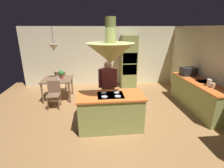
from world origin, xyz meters
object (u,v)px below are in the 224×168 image
at_px(cup_on_table, 59,79).
at_px(microwave_on_counter, 188,71).
at_px(dining_table, 57,82).
at_px(chair_facing_island, 54,93).
at_px(person_at_island, 108,85).
at_px(oven_tower, 128,62).
at_px(chair_by_back_wall, 61,80).
at_px(potted_plant_on_table, 61,74).
at_px(canister_sugar, 209,83).
at_px(kitchen_island, 111,112).
at_px(canister_flour, 213,86).

xyz_separation_m(cup_on_table, microwave_on_counter, (4.44, -0.35, 0.25)).
xyz_separation_m(dining_table, chair_facing_island, (0.00, -0.68, -0.15)).
height_order(dining_table, person_at_island, person_at_island).
bearing_deg(oven_tower, chair_by_back_wall, -170.62).
bearing_deg(person_at_island, potted_plant_on_table, 136.35).
bearing_deg(cup_on_table, canister_sugar, -18.56).
xyz_separation_m(chair_facing_island, microwave_on_counter, (4.54, 0.10, 0.55)).
xyz_separation_m(kitchen_island, chair_facing_island, (-1.70, 1.42, 0.04)).
relative_size(kitchen_island, potted_plant_on_table, 5.50).
bearing_deg(person_at_island, canister_flour, -9.37).
distance_m(chair_facing_island, microwave_on_counter, 4.57).
xyz_separation_m(chair_facing_island, potted_plant_on_table, (0.15, 0.72, 0.42)).
relative_size(potted_plant_on_table, microwave_on_counter, 0.65).
bearing_deg(chair_by_back_wall, microwave_on_counter, 164.50).
bearing_deg(potted_plant_on_table, canister_flour, -23.87).
xyz_separation_m(potted_plant_on_table, microwave_on_counter, (4.39, -0.62, 0.13)).
distance_m(oven_tower, chair_by_back_wall, 2.90).
xyz_separation_m(potted_plant_on_table, canister_flour, (4.39, -1.94, 0.06)).
distance_m(kitchen_island, canister_sugar, 2.92).
bearing_deg(chair_by_back_wall, kitchen_island, 121.44).
bearing_deg(potted_plant_on_table, chair_facing_island, -101.51).
distance_m(person_at_island, cup_on_table, 2.00).
bearing_deg(canister_sugar, dining_table, 159.23).
relative_size(canister_flour, microwave_on_counter, 0.31).
bearing_deg(cup_on_table, potted_plant_on_table, 79.29).
height_order(dining_table, potted_plant_on_table, potted_plant_on_table).
bearing_deg(chair_facing_island, dining_table, 90.00).
height_order(potted_plant_on_table, canister_flour, same).
bearing_deg(canister_sugar, microwave_on_counter, 90.00).
bearing_deg(cup_on_table, chair_facing_island, -101.98).
xyz_separation_m(person_at_island, cup_on_table, (-1.60, 1.20, -0.14)).
bearing_deg(cup_on_table, dining_table, 112.61).
bearing_deg(chair_by_back_wall, cup_on_table, 96.00).
relative_size(chair_by_back_wall, microwave_on_counter, 1.89).
relative_size(kitchen_island, chair_facing_island, 1.90).
xyz_separation_m(kitchen_island, oven_tower, (1.10, 3.24, 0.63)).
xyz_separation_m(chair_facing_island, cup_on_table, (0.10, 0.45, 0.30)).
distance_m(chair_facing_island, chair_by_back_wall, 1.36).
height_order(dining_table, microwave_on_counter, microwave_on_counter).
xyz_separation_m(potted_plant_on_table, cup_on_table, (-0.05, -0.27, -0.12)).
bearing_deg(microwave_on_counter, dining_table, 172.75).
relative_size(dining_table, microwave_on_counter, 2.22).
distance_m(kitchen_island, dining_table, 2.71).
xyz_separation_m(oven_tower, canister_sugar, (1.74, -2.87, -0.08)).
relative_size(canister_sugar, microwave_on_counter, 0.43).
bearing_deg(kitchen_island, cup_on_table, 130.62).
bearing_deg(dining_table, chair_by_back_wall, 90.00).
distance_m(chair_by_back_wall, canister_sugar, 5.16).
distance_m(dining_table, person_at_island, 2.23).
bearing_deg(chair_facing_island, canister_sugar, -12.91).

